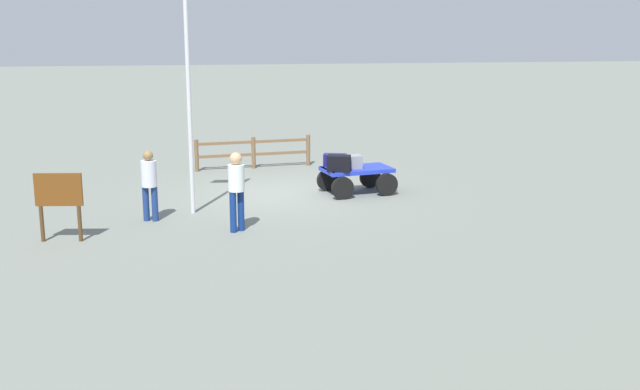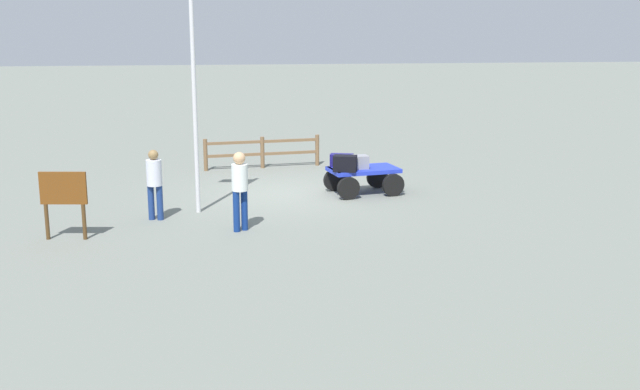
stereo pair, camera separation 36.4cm
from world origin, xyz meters
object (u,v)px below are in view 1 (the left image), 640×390
at_px(signboard, 59,197).
at_px(luggage_cart, 356,175).
at_px(flagpole, 183,62).
at_px(worker_lead, 236,185).
at_px(suitcase_navy, 350,162).
at_px(worker_trailing, 149,180).
at_px(suitcase_dark, 335,160).
at_px(suitcase_olive, 339,163).

bearing_deg(signboard, luggage_cart, -153.40).
relative_size(flagpole, signboard, 4.22).
distance_m(worker_lead, flagpole, 3.16).
xyz_separation_m(suitcase_navy, worker_trailing, (4.85, 1.93, 0.08)).
bearing_deg(flagpole, worker_trailing, 34.84).
relative_size(suitcase_dark, worker_lead, 0.38).
relative_size(luggage_cart, suitcase_olive, 3.04).
bearing_deg(worker_trailing, luggage_cart, -158.35).
distance_m(luggage_cart, signboard, 7.52).
bearing_deg(luggage_cart, signboard, 26.60).
relative_size(worker_lead, worker_trailing, 1.07).
bearing_deg(suitcase_navy, worker_lead, 45.85).
bearing_deg(worker_lead, signboard, 3.03).
height_order(suitcase_navy, flagpole, flagpole).
height_order(worker_lead, worker_trailing, worker_lead).
height_order(suitcase_navy, worker_lead, worker_lead).
distance_m(worker_trailing, signboard, 2.16).
distance_m(suitcase_dark, worker_lead, 4.35).
bearing_deg(suitcase_dark, flagpole, 24.19).
bearing_deg(flagpole, luggage_cart, -161.29).
relative_size(worker_trailing, signboard, 1.13).
xyz_separation_m(suitcase_olive, suitcase_navy, (-0.34, -0.33, -0.03)).
distance_m(suitcase_olive, flagpole, 4.60).
bearing_deg(suitcase_navy, luggage_cart, -159.40).
relative_size(worker_lead, signboard, 1.21).
relative_size(worker_lead, flagpole, 0.29).
xyz_separation_m(luggage_cart, flagpole, (4.22, 1.43, 2.96)).
relative_size(suitcase_olive, suitcase_dark, 1.01).
xyz_separation_m(suitcase_navy, signboard, (6.53, 3.29, 0.09)).
height_order(suitcase_dark, worker_trailing, worker_trailing).
bearing_deg(suitcase_navy, suitcase_dark, -43.90).
bearing_deg(suitcase_navy, signboard, 26.76).
height_order(luggage_cart, worker_trailing, worker_trailing).
distance_m(luggage_cart, suitcase_navy, 0.42).
xyz_separation_m(flagpole, signboard, (2.50, 1.93, -2.51)).
bearing_deg(suitcase_olive, worker_lead, 46.01).
bearing_deg(luggage_cart, suitcase_navy, 20.60).
bearing_deg(worker_lead, suitcase_olive, -133.99).
bearing_deg(signboard, suitcase_olive, -154.45).
height_order(suitcase_olive, suitcase_navy, suitcase_olive).
xyz_separation_m(suitcase_dark, flagpole, (3.71, 1.67, 2.60)).
distance_m(suitcase_olive, worker_trailing, 4.79).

